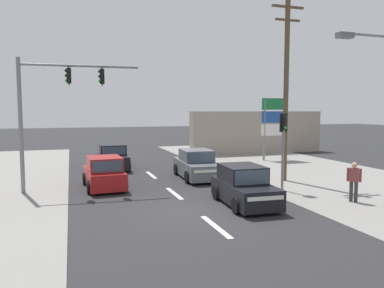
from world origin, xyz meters
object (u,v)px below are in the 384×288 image
(pedestal_signal_right_kerb, at_px, (283,139))
(utility_pole_midground_right, at_px, (286,87))
(hatchback_oncoming_near, at_px, (104,174))
(pedestrian_at_kerb, at_px, (354,180))
(hatchback_receding_far, at_px, (244,187))
(sedan_kerbside_parked, at_px, (113,158))
(traffic_signal_mast, at_px, (51,100))
(shopping_plaza_sign, at_px, (275,120))
(sedan_oncoming_mid, at_px, (197,165))

(pedestal_signal_right_kerb, bearing_deg, utility_pole_midground_right, 56.43)
(hatchback_oncoming_near, height_order, pedestrian_at_kerb, pedestrian_at_kerb)
(hatchback_receding_far, bearing_deg, sedan_kerbside_parked, 110.06)
(traffic_signal_mast, bearing_deg, pedestrian_at_kerb, -26.89)
(utility_pole_midground_right, distance_m, hatchback_receding_far, 7.09)
(sedan_kerbside_parked, height_order, pedestrian_at_kerb, pedestrian_at_kerb)
(pedestal_signal_right_kerb, xyz_separation_m, hatchback_oncoming_near, (-7.72, 3.17, -1.71))
(hatchback_oncoming_near, bearing_deg, shopping_plaza_sign, 26.25)
(pedestal_signal_right_kerb, relative_size, hatchback_oncoming_near, 0.96)
(utility_pole_midground_right, bearing_deg, pedestal_signal_right_kerb, -123.57)
(utility_pole_midground_right, bearing_deg, hatchback_oncoming_near, 173.75)
(hatchback_receding_far, relative_size, sedan_kerbside_parked, 0.87)
(traffic_signal_mast, distance_m, shopping_plaza_sign, 16.46)
(hatchback_receding_far, height_order, sedan_oncoming_mid, sedan_oncoming_mid)
(pedestal_signal_right_kerb, bearing_deg, hatchback_receding_far, -148.60)
(pedestal_signal_right_kerb, height_order, sedan_oncoming_mid, pedestal_signal_right_kerb)
(shopping_plaza_sign, xyz_separation_m, hatchback_receding_far, (-7.91, -11.20, -2.28))
(hatchback_oncoming_near, bearing_deg, sedan_kerbside_parked, 80.16)
(hatchback_receding_far, bearing_deg, hatchback_oncoming_near, 135.60)
(sedan_oncoming_mid, height_order, sedan_kerbside_parked, same)
(pedestrian_at_kerb, bearing_deg, sedan_oncoming_mid, 121.16)
(traffic_signal_mast, xyz_separation_m, shopping_plaza_sign, (15.12, 6.41, -1.16))
(sedan_oncoming_mid, xyz_separation_m, pedestrian_at_kerb, (4.28, -7.07, 0.22))
(shopping_plaza_sign, distance_m, sedan_kerbside_parked, 12.07)
(sedan_oncoming_mid, distance_m, pedestrian_at_kerb, 8.27)
(pedestal_signal_right_kerb, distance_m, shopping_plaza_sign, 10.83)
(traffic_signal_mast, relative_size, hatchback_oncoming_near, 1.62)
(pedestal_signal_right_kerb, bearing_deg, hatchback_oncoming_near, 157.68)
(utility_pole_midground_right, height_order, sedan_oncoming_mid, utility_pole_midground_right)
(utility_pole_midground_right, xyz_separation_m, hatchback_receding_far, (-4.20, -3.85, -4.21))
(hatchback_receding_far, bearing_deg, pedestal_signal_right_kerb, 31.40)
(hatchback_oncoming_near, bearing_deg, hatchback_receding_far, -44.40)
(traffic_signal_mast, height_order, hatchback_oncoming_near, traffic_signal_mast)
(hatchback_oncoming_near, height_order, sedan_kerbside_parked, sedan_kerbside_parked)
(utility_pole_midground_right, relative_size, sedan_oncoming_mid, 2.17)
(traffic_signal_mast, height_order, pedestrian_at_kerb, traffic_signal_mast)
(sedan_kerbside_parked, distance_m, pedestrian_at_kerb, 14.45)
(sedan_kerbside_parked, bearing_deg, pedestal_signal_right_kerb, -53.61)
(traffic_signal_mast, xyz_separation_m, sedan_kerbside_parked, (3.28, 5.98, -3.44))
(shopping_plaza_sign, relative_size, hatchback_receding_far, 1.24)
(utility_pole_midground_right, xyz_separation_m, sedan_kerbside_parked, (-8.14, 6.92, -4.21))
(hatchback_oncoming_near, relative_size, pedestrian_at_kerb, 2.28)
(hatchback_oncoming_near, bearing_deg, pedestal_signal_right_kerb, -22.32)
(pedestrian_at_kerb, bearing_deg, pedestal_signal_right_kerb, 119.87)
(sedan_oncoming_mid, xyz_separation_m, sedan_kerbside_parked, (-4.00, 4.76, 0.00))
(utility_pole_midground_right, xyz_separation_m, hatchback_oncoming_near, (-9.16, 1.00, -4.21))
(hatchback_receding_far, bearing_deg, utility_pole_midground_right, 42.53)
(utility_pole_midground_right, distance_m, sedan_oncoming_mid, 6.29)
(sedan_oncoming_mid, bearing_deg, sedan_kerbside_parked, 130.02)
(hatchback_oncoming_near, height_order, sedan_oncoming_mid, sedan_oncoming_mid)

